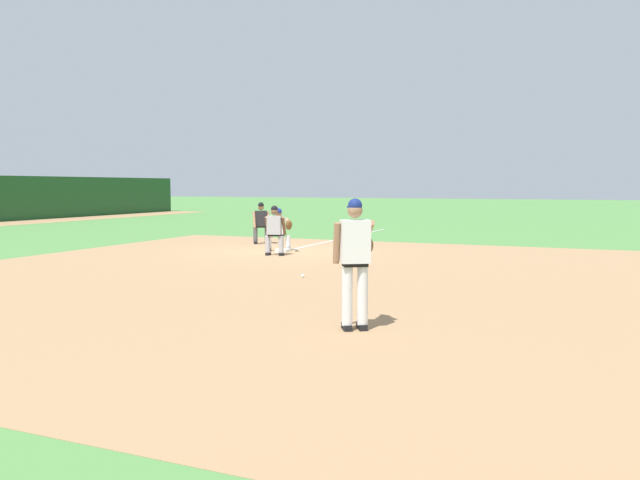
{
  "coord_description": "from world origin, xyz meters",
  "views": [
    {
      "loc": [
        -17.16,
        -8.46,
        2.04
      ],
      "look_at": [
        -6.31,
        -3.89,
        1.01
      ],
      "focal_mm": 35.0,
      "sensor_mm": 36.0,
      "label": 1
    }
  ],
  "objects_px": {
    "pitcher": "(356,256)",
    "baserunner": "(274,228)",
    "first_baseman": "(279,228)",
    "umpire": "(261,221)",
    "first_base_bag": "(283,250)",
    "baseball": "(303,276)"
  },
  "relations": [
    {
      "from": "baseball",
      "to": "umpire",
      "type": "relative_size",
      "value": 0.05
    },
    {
      "from": "pitcher",
      "to": "baserunner",
      "type": "relative_size",
      "value": 1.27
    },
    {
      "from": "pitcher",
      "to": "first_baseman",
      "type": "bearing_deg",
      "value": 32.2
    },
    {
      "from": "pitcher",
      "to": "baserunner",
      "type": "bearing_deg",
      "value": 33.8
    },
    {
      "from": "baseball",
      "to": "first_baseman",
      "type": "relative_size",
      "value": 0.06
    },
    {
      "from": "umpire",
      "to": "baseball",
      "type": "bearing_deg",
      "value": -145.41
    },
    {
      "from": "first_base_bag",
      "to": "umpire",
      "type": "bearing_deg",
      "value": 42.01
    },
    {
      "from": "first_base_bag",
      "to": "baserunner",
      "type": "height_order",
      "value": "baserunner"
    },
    {
      "from": "first_base_bag",
      "to": "first_baseman",
      "type": "relative_size",
      "value": 0.28
    },
    {
      "from": "first_base_bag",
      "to": "first_baseman",
      "type": "bearing_deg",
      "value": 51.37
    },
    {
      "from": "first_base_bag",
      "to": "first_baseman",
      "type": "distance_m",
      "value": 0.73
    },
    {
      "from": "pitcher",
      "to": "first_base_bag",
      "type": "bearing_deg",
      "value": 31.76
    },
    {
      "from": "first_baseman",
      "to": "baserunner",
      "type": "height_order",
      "value": "baserunner"
    },
    {
      "from": "first_base_bag",
      "to": "umpire",
      "type": "height_order",
      "value": "umpire"
    },
    {
      "from": "baseball",
      "to": "first_baseman",
      "type": "distance_m",
      "value": 5.72
    },
    {
      "from": "first_base_bag",
      "to": "baserunner",
      "type": "relative_size",
      "value": 0.26
    },
    {
      "from": "first_base_bag",
      "to": "pitcher",
      "type": "distance_m",
      "value": 10.6
    },
    {
      "from": "first_baseman",
      "to": "umpire",
      "type": "relative_size",
      "value": 0.92
    },
    {
      "from": "first_base_bag",
      "to": "baserunner",
      "type": "xyz_separation_m",
      "value": [
        -1.03,
        -0.24,
        0.75
      ]
    },
    {
      "from": "baseball",
      "to": "baserunner",
      "type": "height_order",
      "value": "baserunner"
    },
    {
      "from": "baseball",
      "to": "pitcher",
      "type": "distance_m",
      "value": 5.21
    },
    {
      "from": "baserunner",
      "to": "pitcher",
      "type": "bearing_deg",
      "value": -146.2
    }
  ]
}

